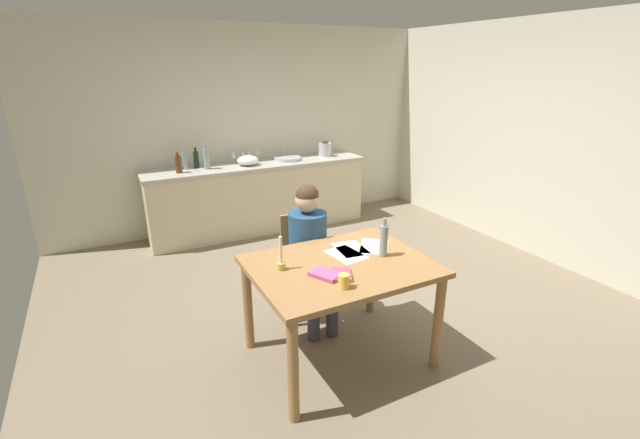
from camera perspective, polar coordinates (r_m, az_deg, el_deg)
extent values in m
cube|color=#7A6B56|center=(4.10, 3.13, -11.37)|extent=(5.20, 5.20, 0.04)
cube|color=beige|center=(5.94, -9.70, 11.81)|extent=(5.20, 0.12, 2.60)
cube|color=beige|center=(5.39, 28.30, 8.97)|extent=(0.12, 5.20, 2.60)
cube|color=beige|center=(5.79, -8.09, 2.86)|extent=(2.85, 0.60, 0.86)
cube|color=#B7B2A8|center=(5.68, -8.30, 7.21)|extent=(2.89, 0.64, 0.04)
cube|color=#9E7042|center=(3.07, 2.73, -6.20)|extent=(1.25, 0.97, 0.04)
cylinder|color=#9E7042|center=(2.74, -3.59, -19.43)|extent=(0.07, 0.07, 0.73)
cylinder|color=#9E7042|center=(3.27, 15.35, -12.99)|extent=(0.07, 0.07, 0.73)
cylinder|color=#9E7042|center=(3.39, -9.53, -11.16)|extent=(0.07, 0.07, 0.73)
cylinder|color=#9E7042|center=(3.83, 6.83, -7.20)|extent=(0.07, 0.07, 0.73)
cube|color=#9E7042|center=(3.74, -1.74, -6.01)|extent=(0.45, 0.45, 0.04)
cube|color=#9E7042|center=(3.82, -2.63, -2.03)|extent=(0.36, 0.08, 0.40)
cylinder|color=#9E7042|center=(3.67, -3.44, -10.86)|extent=(0.04, 0.04, 0.46)
cylinder|color=#9E7042|center=(3.76, 1.61, -9.99)|extent=(0.04, 0.04, 0.46)
cylinder|color=#9E7042|center=(3.95, -4.85, -8.47)|extent=(0.04, 0.04, 0.46)
cylinder|color=#9E7042|center=(4.04, -0.14, -7.74)|extent=(0.04, 0.04, 0.46)
cylinder|color=navy|center=(3.63, -1.64, -2.86)|extent=(0.36, 0.36, 0.50)
sphere|color=#D8AD8C|center=(3.51, -1.70, 2.57)|extent=(0.20, 0.20, 0.20)
sphere|color=#473323|center=(3.49, -1.71, 3.20)|extent=(0.19, 0.19, 0.19)
cylinder|color=#383847|center=(3.55, -1.88, -7.87)|extent=(0.18, 0.39, 0.13)
cylinder|color=#383847|center=(3.51, -0.87, -12.50)|extent=(0.10, 0.10, 0.45)
cylinder|color=#383847|center=(3.60, 0.57, -7.48)|extent=(0.18, 0.39, 0.13)
cylinder|color=#383847|center=(3.55, 1.63, -12.03)|extent=(0.10, 0.10, 0.45)
cylinder|color=#F2CC4C|center=(2.72, 3.16, -8.19)|extent=(0.07, 0.07, 0.09)
torus|color=#F2CC4C|center=(2.74, 3.90, -7.91)|extent=(0.06, 0.01, 0.06)
cylinder|color=gold|center=(2.97, -5.16, -6.17)|extent=(0.06, 0.06, 0.05)
cylinder|color=white|center=(2.92, -5.23, -4.03)|extent=(0.02, 0.02, 0.19)
cube|color=#B6528C|center=(2.88, 0.71, -7.29)|extent=(0.21, 0.24, 0.03)
cube|color=#A54A65|center=(2.88, 2.91, -7.30)|extent=(0.19, 0.22, 0.02)
cube|color=white|center=(3.36, 7.21, -3.53)|extent=(0.35, 0.36, 0.00)
cube|color=white|center=(3.30, 4.13, -3.89)|extent=(0.24, 0.32, 0.00)
cube|color=white|center=(3.20, 3.49, -4.65)|extent=(0.25, 0.32, 0.00)
cylinder|color=#8C999E|center=(3.16, 8.43, -2.83)|extent=(0.06, 0.06, 0.23)
cylinder|color=#8C999E|center=(3.11, 8.56, -0.34)|extent=(0.03, 0.03, 0.06)
cylinder|color=#B2B7BC|center=(5.82, -4.33, 8.07)|extent=(0.36, 0.36, 0.04)
cylinder|color=silver|center=(5.95, -4.97, 9.28)|extent=(0.02, 0.02, 0.24)
cylinder|color=#593319|center=(5.34, -18.25, 6.92)|extent=(0.07, 0.07, 0.20)
cylinder|color=#593319|center=(5.32, -18.39, 8.21)|extent=(0.03, 0.03, 0.05)
cylinder|color=#8C999E|center=(5.52, -17.49, 7.47)|extent=(0.06, 0.06, 0.21)
cylinder|color=#8C999E|center=(5.49, -17.63, 8.82)|extent=(0.03, 0.03, 0.05)
cylinder|color=black|center=(5.55, -16.08, 7.63)|extent=(0.06, 0.06, 0.20)
cylinder|color=black|center=(5.53, -16.20, 8.91)|extent=(0.03, 0.03, 0.05)
cylinder|color=#8C999E|center=(5.45, -14.78, 7.77)|extent=(0.08, 0.08, 0.25)
cylinder|color=#8C999E|center=(5.42, -14.93, 9.37)|extent=(0.04, 0.04, 0.06)
ellipsoid|color=white|center=(5.56, -9.53, 7.73)|extent=(0.27, 0.27, 0.12)
cylinder|color=#B7BABF|center=(6.05, 0.67, 9.24)|extent=(0.18, 0.18, 0.18)
cone|color=#262628|center=(6.03, 0.68, 10.27)|extent=(0.11, 0.11, 0.04)
cylinder|color=silver|center=(5.83, -8.28, 7.76)|extent=(0.06, 0.06, 0.00)
cylinder|color=silver|center=(5.82, -8.30, 8.11)|extent=(0.01, 0.01, 0.07)
cone|color=silver|center=(5.81, -8.34, 8.84)|extent=(0.07, 0.07, 0.08)
cylinder|color=silver|center=(5.79, -9.38, 7.63)|extent=(0.06, 0.06, 0.00)
cylinder|color=silver|center=(5.79, -9.40, 7.98)|extent=(0.01, 0.01, 0.07)
cone|color=silver|center=(5.77, -9.44, 8.71)|extent=(0.07, 0.07, 0.08)
cylinder|color=silver|center=(5.77, -10.11, 7.54)|extent=(0.06, 0.06, 0.00)
cylinder|color=silver|center=(5.76, -10.13, 7.89)|extent=(0.01, 0.01, 0.07)
cone|color=silver|center=(5.75, -10.17, 8.63)|extent=(0.07, 0.07, 0.08)
cylinder|color=silver|center=(5.73, -11.38, 7.38)|extent=(0.06, 0.06, 0.00)
cylinder|color=silver|center=(5.73, -11.40, 7.74)|extent=(0.01, 0.01, 0.07)
cone|color=silver|center=(5.71, -11.45, 8.47)|extent=(0.07, 0.07, 0.08)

